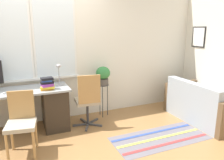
% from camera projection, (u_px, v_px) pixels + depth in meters
% --- Properties ---
extents(ground_plane, '(14.00, 14.00, 0.00)m').
position_uv_depth(ground_plane, '(49.00, 137.00, 3.56)').
color(ground_plane, '#9E7042').
extents(wall_back_with_window, '(9.00, 0.12, 2.70)m').
position_uv_depth(wall_back_with_window, '(38.00, 49.00, 3.88)').
color(wall_back_with_window, white).
rests_on(wall_back_with_window, ground_plane).
extents(wall_right_with_picture, '(0.08, 9.00, 2.70)m').
position_uv_depth(wall_right_with_picture, '(209.00, 46.00, 4.52)').
color(wall_right_with_picture, white).
rests_on(wall_right_with_picture, ground_plane).
extents(desk, '(2.08, 0.64, 0.75)m').
position_uv_depth(desk, '(4.00, 113.00, 3.51)').
color(desk, '#9EA3A8').
rests_on(desk, ground_plane).
extents(mouse, '(0.03, 0.06, 0.03)m').
position_uv_depth(mouse, '(4.00, 93.00, 3.33)').
color(mouse, silver).
rests_on(mouse, desk).
extents(desk_lamp, '(0.12, 0.12, 0.38)m').
position_uv_depth(desk_lamp, '(59.00, 71.00, 3.77)').
color(desk_lamp, '#ADADB2').
rests_on(desk_lamp, desk).
extents(book_stack, '(0.24, 0.20, 0.20)m').
position_uv_depth(book_stack, '(47.00, 84.00, 3.54)').
color(book_stack, orange).
rests_on(book_stack, desk).
extents(desk_chair_wooden, '(0.44, 0.45, 0.88)m').
position_uv_depth(desk_chair_wooden, '(21.00, 121.00, 3.01)').
color(desk_chair_wooden, '#B2844C').
rests_on(desk_chair_wooden, ground_plane).
extents(office_chair_swivel, '(0.52, 0.53, 0.97)m').
position_uv_depth(office_chair_swivel, '(88.00, 99.00, 3.81)').
color(office_chair_swivel, '#47474C').
rests_on(office_chair_swivel, ground_plane).
extents(couch_loveseat, '(0.80, 1.44, 0.76)m').
position_uv_depth(couch_loveseat, '(203.00, 107.00, 4.14)').
color(couch_loveseat, '#9EA8B2').
rests_on(couch_loveseat, ground_plane).
extents(plant_stand, '(0.21, 0.21, 0.65)m').
position_uv_depth(plant_stand, '(103.00, 90.00, 4.28)').
color(plant_stand, '#333338').
rests_on(plant_stand, ground_plane).
extents(potted_plant, '(0.27, 0.27, 0.35)m').
position_uv_depth(potted_plant, '(103.00, 75.00, 4.21)').
color(potted_plant, '#514C47').
rests_on(potted_plant, plant_stand).
extents(floor_rug_striped, '(1.56, 0.69, 0.01)m').
position_uv_depth(floor_rug_striped, '(160.00, 138.00, 3.51)').
color(floor_rug_striped, slate).
rests_on(floor_rug_striped, ground_plane).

